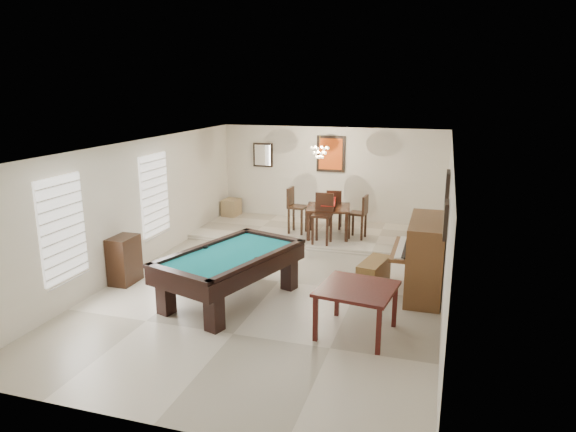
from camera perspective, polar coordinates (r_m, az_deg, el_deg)
The scene contains 26 objects.
ground_plane at distance 9.93m, azimuth -1.02°, elevation -7.32°, with size 6.00×9.00×0.02m, color beige.
wall_back at distance 13.78m, azimuth 4.76°, elevation 4.43°, with size 6.00×0.04×2.60m, color silver.
wall_front at distance 5.66m, azimuth -15.57°, elevation -10.78°, with size 6.00×0.04×2.60m, color silver.
wall_left at distance 10.81m, azimuth -16.35°, elevation 1.17°, with size 0.04×9.00×2.60m, color silver.
wall_right at distance 9.08m, azimuth 17.25°, elevation -1.34°, with size 0.04×9.00×2.60m, color silver.
ceiling at distance 9.29m, azimuth -1.09°, elevation 7.82°, with size 6.00×9.00×0.04m, color white.
dining_step at distance 12.87m, azimuth 3.45°, elevation -1.92°, with size 6.00×2.50×0.12m, color beige.
window_left_front at distance 9.08m, azimuth -23.78°, elevation -1.29°, with size 0.06×1.00×1.70m, color white.
window_left_rear at distance 11.27m, azimuth -14.61°, elevation 2.32°, with size 0.06×1.00×1.70m, color white.
pool_table at distance 9.00m, azimuth -6.37°, elevation -6.78°, with size 1.39×2.56×0.85m, color black, non-canonical shape.
square_table at distance 7.89m, azimuth 7.60°, elevation -10.35°, with size 1.08×1.08×0.75m, color #36100D, non-canonical shape.
upright_piano at distance 9.46m, azimuth 14.06°, elevation -4.38°, with size 0.93×1.65×1.38m, color brown, non-canonical shape.
piano_bench at distance 9.69m, azimuth 9.48°, elevation -6.37°, with size 0.36×0.93×0.52m, color brown.
apothecary_chest at distance 10.20m, azimuth -17.72°, elevation -4.66°, with size 0.40×0.60×0.90m, color black.
dining_table at distance 12.35m, azimuth 4.48°, elevation -0.32°, with size 1.02×1.02×0.84m, color black, non-canonical shape.
flower_vase at distance 12.23m, azimuth 4.53°, elevation 2.08°, with size 0.12×0.12×0.21m, color #B32A0F, non-canonical shape.
dining_chair_south at distance 11.71m, azimuth 3.80°, elevation -0.35°, with size 0.42×0.42×1.15m, color black, non-canonical shape.
dining_chair_north at distance 13.03m, azimuth 5.18°, elevation 0.81°, with size 0.37×0.37×1.00m, color black, non-canonical shape.
dining_chair_west at distance 12.54m, azimuth 1.08°, elevation 0.61°, with size 0.42×0.42×1.13m, color black, non-canonical shape.
dining_chair_east at distance 12.23m, azimuth 7.75°, elevation -0.08°, with size 0.39×0.39×1.04m, color black, non-canonical shape.
corner_bench at distance 14.41m, azimuth -6.31°, elevation 0.96°, with size 0.41×0.51×0.46m, color #A28558.
chandelier at distance 12.40m, azimuth 3.55°, elevation 7.56°, with size 0.44×0.44×0.60m, color #FFE5B2, non-canonical shape.
back_painting at distance 13.65m, azimuth 4.78°, elevation 6.89°, with size 0.75×0.06×0.95m, color #D84C14.
back_mirror at distance 14.19m, azimuth -2.80°, elevation 6.79°, with size 0.55×0.06×0.65m, color white.
right_picture_upper at distance 9.24m, azimuth 17.28°, elevation 2.74°, with size 0.06×0.55×0.65m, color slate.
right_picture_lower at distance 8.02m, azimuth 17.14°, elevation -0.42°, with size 0.06×0.45×0.55m, color gray.
Camera 1 is at (2.87, -8.78, 3.65)m, focal length 32.00 mm.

